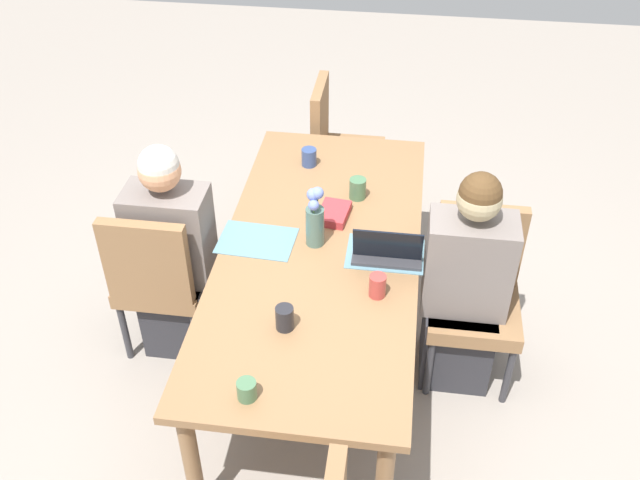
# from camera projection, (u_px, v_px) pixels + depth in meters

# --- Properties ---
(ground_plane) EXTENTS (10.00, 10.00, 0.00)m
(ground_plane) POSITION_uv_depth(u_px,v_px,m) (320.00, 354.00, 3.81)
(ground_plane) COLOR gray
(dining_table) EXTENTS (2.11, 0.93, 0.72)m
(dining_table) POSITION_uv_depth(u_px,v_px,m) (320.00, 260.00, 3.40)
(dining_table) COLOR olive
(dining_table) RESTS_ON ground_plane
(chair_far_left_near) EXTENTS (0.44, 0.44, 0.90)m
(chair_far_left_near) POSITION_uv_depth(u_px,v_px,m) (475.00, 287.00, 3.48)
(chair_far_left_near) COLOR olive
(chair_far_left_near) RESTS_ON ground_plane
(person_far_left_near) EXTENTS (0.36, 0.40, 1.19)m
(person_far_left_near) POSITION_uv_depth(u_px,v_px,m) (464.00, 292.00, 3.41)
(person_far_left_near) COLOR #2D2D33
(person_far_left_near) RESTS_ON ground_plane
(chair_near_left_mid) EXTENTS (0.44, 0.44, 0.90)m
(chair_near_left_mid) POSITION_uv_depth(u_px,v_px,m) (159.00, 275.00, 3.56)
(chair_near_left_mid) COLOR olive
(chair_near_left_mid) RESTS_ON ground_plane
(person_near_left_mid) EXTENTS (0.36, 0.40, 1.19)m
(person_near_left_mid) POSITION_uv_depth(u_px,v_px,m) (174.00, 262.00, 3.59)
(person_near_left_mid) COLOR #2D2D33
(person_near_left_mid) RESTS_ON ground_plane
(chair_head_left_right_near) EXTENTS (0.44, 0.44, 0.90)m
(chair_head_left_right_near) POSITION_uv_depth(u_px,v_px,m) (338.00, 144.00, 4.56)
(chair_head_left_right_near) COLOR olive
(chair_head_left_right_near) RESTS_ON ground_plane
(flower_vase) EXTENTS (0.10, 0.09, 0.31)m
(flower_vase) POSITION_uv_depth(u_px,v_px,m) (315.00, 219.00, 3.30)
(flower_vase) COLOR #4C6B60
(flower_vase) RESTS_ON dining_table
(placemat_far_left_near) EXTENTS (0.26, 0.36, 0.00)m
(placemat_far_left_near) POSITION_uv_depth(u_px,v_px,m) (385.00, 253.00, 3.33)
(placemat_far_left_near) COLOR slate
(placemat_far_left_near) RESTS_ON dining_table
(placemat_near_left_mid) EXTENTS (0.28, 0.37, 0.00)m
(placemat_near_left_mid) POSITION_uv_depth(u_px,v_px,m) (257.00, 240.00, 3.40)
(placemat_near_left_mid) COLOR slate
(placemat_near_left_mid) RESTS_ON dining_table
(laptop_far_left_near) EXTENTS (0.22, 0.32, 0.21)m
(laptop_far_left_near) POSITION_uv_depth(u_px,v_px,m) (387.00, 250.00, 3.28)
(laptop_far_left_near) COLOR #38383D
(laptop_far_left_near) RESTS_ON dining_table
(coffee_mug_near_left) EXTENTS (0.07, 0.07, 0.11)m
(coffee_mug_near_left) POSITION_uv_depth(u_px,v_px,m) (377.00, 286.00, 3.07)
(coffee_mug_near_left) COLOR #AD3D38
(coffee_mug_near_left) RESTS_ON dining_table
(coffee_mug_near_right) EXTENTS (0.08, 0.08, 0.11)m
(coffee_mug_near_right) POSITION_uv_depth(u_px,v_px,m) (285.00, 318.00, 2.92)
(coffee_mug_near_right) COLOR #232328
(coffee_mug_near_right) RESTS_ON dining_table
(coffee_mug_centre_left) EXTENTS (0.08, 0.08, 0.08)m
(coffee_mug_centre_left) POSITION_uv_depth(u_px,v_px,m) (247.00, 390.00, 2.64)
(coffee_mug_centre_left) COLOR #47704C
(coffee_mug_centre_left) RESTS_ON dining_table
(coffee_mug_centre_right) EXTENTS (0.09, 0.09, 0.11)m
(coffee_mug_centre_right) POSITION_uv_depth(u_px,v_px,m) (358.00, 188.00, 3.66)
(coffee_mug_centre_right) COLOR #47704C
(coffee_mug_centre_right) RESTS_ON dining_table
(coffee_mug_far_left) EXTENTS (0.08, 0.08, 0.10)m
(coffee_mug_far_left) POSITION_uv_depth(u_px,v_px,m) (309.00, 157.00, 3.91)
(coffee_mug_far_left) COLOR #33477A
(coffee_mug_far_left) RESTS_ON dining_table
(book_red_cover) EXTENTS (0.22, 0.16, 0.04)m
(book_red_cover) POSITION_uv_depth(u_px,v_px,m) (334.00, 213.00, 3.54)
(book_red_cover) COLOR #B73338
(book_red_cover) RESTS_ON dining_table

